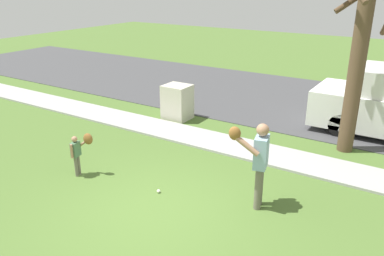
# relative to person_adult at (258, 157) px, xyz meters

# --- Properties ---
(ground_plane) EXTENTS (48.00, 48.00, 0.00)m
(ground_plane) POSITION_rel_person_adult_xyz_m (-1.56, 2.25, -1.05)
(ground_plane) COLOR #4C6B2D
(sidewalk_strip) EXTENTS (36.00, 1.20, 0.06)m
(sidewalk_strip) POSITION_rel_person_adult_xyz_m (-1.56, 2.35, -1.02)
(sidewalk_strip) COLOR #A3A39E
(sidewalk_strip) RESTS_ON ground
(road_surface) EXTENTS (36.00, 6.80, 0.02)m
(road_surface) POSITION_rel_person_adult_xyz_m (-1.56, 7.35, -1.04)
(road_surface) COLOR #424244
(road_surface) RESTS_ON ground
(person_adult) EXTENTS (0.67, 0.75, 1.71)m
(person_adult) POSITION_rel_person_adult_xyz_m (0.00, 0.00, 0.00)
(person_adult) COLOR #6B6656
(person_adult) RESTS_ON ground
(person_child) EXTENTS (0.42, 0.45, 0.99)m
(person_child) POSITION_rel_person_adult_xyz_m (-3.84, -0.89, -0.40)
(person_child) COLOR #6B6656
(person_child) RESTS_ON ground
(baseball) EXTENTS (0.07, 0.07, 0.07)m
(baseball) POSITION_rel_person_adult_xyz_m (-1.90, -0.60, -1.02)
(baseball) COLOR white
(baseball) RESTS_ON ground
(utility_cabinet) EXTENTS (0.80, 0.73, 1.08)m
(utility_cabinet) POSITION_rel_person_adult_xyz_m (-4.20, 3.44, -0.51)
(utility_cabinet) COLOR beige
(utility_cabinet) RESTS_ON ground
(street_tree_near) EXTENTS (1.85, 1.88, 5.19)m
(street_tree_near) POSITION_rel_person_adult_xyz_m (0.85, 3.73, 1.71)
(street_tree_near) COLOR brown
(street_tree_near) RESTS_ON ground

